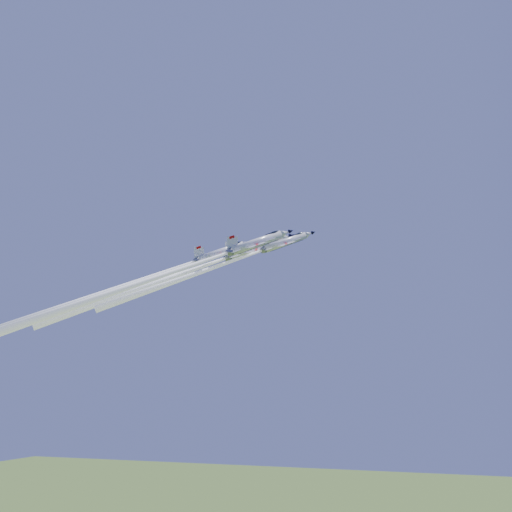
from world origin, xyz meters
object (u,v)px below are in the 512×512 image
(jet_left, at_px, (181,274))
(jet_slot, at_px, (136,282))
(jet_lead, at_px, (219,266))
(jet_right, at_px, (165,274))

(jet_left, bearing_deg, jet_slot, -69.69)
(jet_lead, height_order, jet_right, jet_right)
(jet_left, relative_size, jet_right, 0.93)
(jet_lead, relative_size, jet_left, 0.87)
(jet_right, relative_size, jet_slot, 1.07)
(jet_slot, bearing_deg, jet_lead, 81.08)
(jet_lead, height_order, jet_left, jet_left)
(jet_left, xyz_separation_m, jet_right, (2.36, -11.70, -2.57))
(jet_lead, xyz_separation_m, jet_left, (-9.30, 0.60, -1.06))
(jet_lead, distance_m, jet_left, 9.38)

